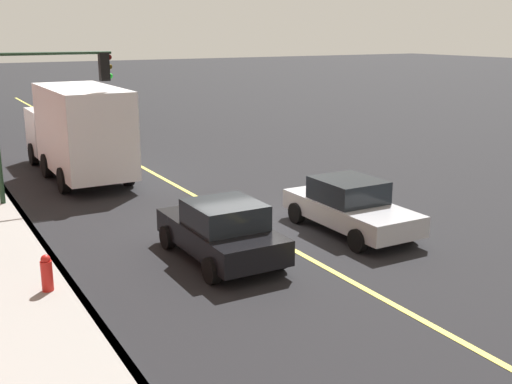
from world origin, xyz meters
TOP-DOWN VIEW (x-y plane):
  - ground at (0.00, 0.00)m, footprint 200.00×200.00m
  - curb_edge at (0.00, 5.49)m, footprint 80.00×0.16m
  - lane_stripe_center at (0.00, 0.00)m, footprint 80.00×0.16m
  - car_silver at (-1.72, -2.18)m, footprint 4.24×1.91m
  - car_black at (-1.95, 1.87)m, footprint 3.94×1.94m
  - truck_white at (8.55, 2.60)m, footprint 7.85×2.53m
  - traffic_light_mast at (5.51, 4.29)m, footprint 0.28×3.82m
  - fire_hydrant at (-2.17, 6.01)m, footprint 0.24×0.24m

SIDE VIEW (x-z plane):
  - ground at x=0.00m, z-range 0.00..0.00m
  - lane_stripe_center at x=0.00m, z-range 0.00..0.01m
  - curb_edge at x=0.00m, z-range 0.00..0.15m
  - fire_hydrant at x=-2.17m, z-range 0.00..0.94m
  - car_silver at x=-1.72m, z-range -0.01..1.46m
  - car_black at x=-1.95m, z-range 0.00..1.48m
  - truck_white at x=8.55m, z-range 0.07..3.52m
  - traffic_light_mast at x=5.51m, z-range 0.95..5.96m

